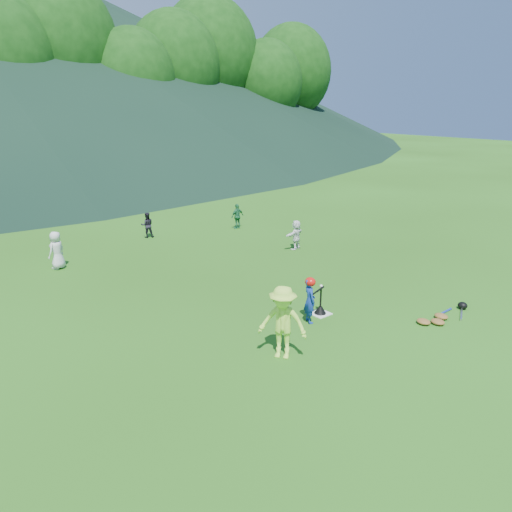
# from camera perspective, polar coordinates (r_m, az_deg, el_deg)

# --- Properties ---
(ground) EXTENTS (120.00, 120.00, 0.00)m
(ground) POSITION_cam_1_polar(r_m,az_deg,el_deg) (12.53, 7.33, -6.57)
(ground) COLOR #234F12
(ground) RESTS_ON ground
(home_plate) EXTENTS (0.45, 0.45, 0.02)m
(home_plate) POSITION_cam_1_polar(r_m,az_deg,el_deg) (12.53, 7.34, -6.53)
(home_plate) COLOR silver
(home_plate) RESTS_ON ground
(baseball) EXTENTS (0.08, 0.08, 0.08)m
(baseball) POSITION_cam_1_polar(r_m,az_deg,el_deg) (12.25, 7.47, -3.42)
(baseball) COLOR white
(baseball) RESTS_ON batting_tee
(batter_child) EXTENTS (0.40, 0.47, 1.10)m
(batter_child) POSITION_cam_1_polar(r_m,az_deg,el_deg) (11.86, 6.15, -5.08)
(batter_child) COLOR navy
(batter_child) RESTS_ON ground
(adult_coach) EXTENTS (1.04, 1.15, 1.55)m
(adult_coach) POSITION_cam_1_polar(r_m,az_deg,el_deg) (10.15, 3.06, -7.60)
(adult_coach) COLOR #B5F247
(adult_coach) RESTS_ON ground
(fielder_a) EXTENTS (0.69, 0.60, 1.19)m
(fielder_a) POSITION_cam_1_polar(r_m,az_deg,el_deg) (16.71, -21.82, 0.62)
(fielder_a) COLOR silver
(fielder_a) RESTS_ON ground
(fielder_b) EXTENTS (0.57, 0.52, 0.97)m
(fielder_b) POSITION_cam_1_polar(r_m,az_deg,el_deg) (19.59, -12.33, 3.48)
(fielder_b) COLOR black
(fielder_b) RESTS_ON ground
(fielder_c) EXTENTS (0.61, 0.28, 1.03)m
(fielder_c) POSITION_cam_1_polar(r_m,az_deg,el_deg) (20.52, -2.14, 4.56)
(fielder_c) COLOR #217041
(fielder_c) RESTS_ON ground
(fielder_d) EXTENTS (1.02, 0.56, 1.05)m
(fielder_d) POSITION_cam_1_polar(r_m,az_deg,el_deg) (17.66, 4.60, 2.44)
(fielder_d) COLOR white
(fielder_d) RESTS_ON ground
(batting_tee) EXTENTS (0.30, 0.30, 0.68)m
(batting_tee) POSITION_cam_1_polar(r_m,az_deg,el_deg) (12.48, 7.36, -6.03)
(batting_tee) COLOR black
(batting_tee) RESTS_ON home_plate
(batter_gear) EXTENTS (0.73, 0.28, 0.46)m
(batter_gear) POSITION_cam_1_polar(r_m,az_deg,el_deg) (11.71, 6.30, -3.04)
(batter_gear) COLOR red
(batter_gear) RESTS_ON ground
(equipment_pile) EXTENTS (1.80, 0.68, 0.19)m
(equipment_pile) POSITION_cam_1_polar(r_m,az_deg,el_deg) (12.94, 20.46, -6.48)
(equipment_pile) COLOR olive
(equipment_pile) RESTS_ON ground
(outfield_fence) EXTENTS (70.07, 0.08, 1.33)m
(outfield_fence) POSITION_cam_1_polar(r_m,az_deg,el_deg) (37.00, -26.32, 8.83)
(outfield_fence) COLOR gray
(outfield_fence) RESTS_ON ground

